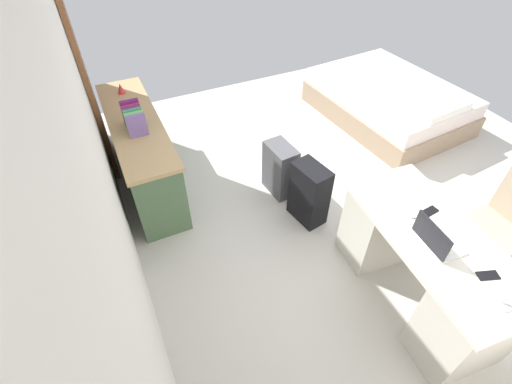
# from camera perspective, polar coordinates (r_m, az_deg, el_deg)

# --- Properties ---
(ground_plane) EXTENTS (5.60, 5.60, 0.00)m
(ground_plane) POSITION_cam_1_polar(r_m,az_deg,el_deg) (4.06, 13.91, -0.48)
(ground_plane) COLOR beige
(wall_back) EXTENTS (4.60, 0.10, 2.85)m
(wall_back) POSITION_cam_1_polar(r_m,az_deg,el_deg) (2.53, -24.79, 7.82)
(wall_back) COLOR silver
(wall_back) RESTS_ON ground_plane
(door_wooden) EXTENTS (0.88, 0.05, 2.04)m
(door_wooden) POSITION_cam_1_polar(r_m,az_deg,el_deg) (4.27, -24.80, 15.86)
(door_wooden) COLOR brown
(door_wooden) RESTS_ON ground_plane
(desk) EXTENTS (1.49, 0.78, 0.76)m
(desk) POSITION_cam_1_polar(r_m,az_deg,el_deg) (3.13, 24.13, -10.46)
(desk) COLOR silver
(desk) RESTS_ON ground_plane
(office_chair) EXTENTS (0.52, 0.52, 0.94)m
(office_chair) POSITION_cam_1_polar(r_m,az_deg,el_deg) (3.61, 32.96, -5.39)
(office_chair) COLOR black
(office_chair) RESTS_ON ground_plane
(credenza) EXTENTS (1.80, 0.48, 0.78)m
(credenza) POSITION_cam_1_polar(r_m,az_deg,el_deg) (4.05, -17.13, 5.83)
(credenza) COLOR #4C6B47
(credenza) RESTS_ON ground_plane
(bed) EXTENTS (2.00, 1.54, 0.58)m
(bed) POSITION_cam_1_polar(r_m,az_deg,el_deg) (5.33, 19.74, 12.99)
(bed) COLOR gray
(bed) RESTS_ON ground_plane
(suitcase_black) EXTENTS (0.39, 0.28, 0.63)m
(suitcase_black) POSITION_cam_1_polar(r_m,az_deg,el_deg) (3.54, 8.16, -0.24)
(suitcase_black) COLOR black
(suitcase_black) RESTS_ON ground_plane
(suitcase_spare_grey) EXTENTS (0.38, 0.25, 0.56)m
(suitcase_spare_grey) POSITION_cam_1_polar(r_m,az_deg,el_deg) (3.83, 3.71, 3.52)
(suitcase_spare_grey) COLOR #4C4C51
(suitcase_spare_grey) RESTS_ON ground_plane
(laptop) EXTENTS (0.33, 0.25, 0.21)m
(laptop) POSITION_cam_1_polar(r_m,az_deg,el_deg) (2.78, 25.99, -6.51)
(laptop) COLOR silver
(laptop) RESTS_ON desk
(computer_mouse) EXTENTS (0.07, 0.10, 0.03)m
(computer_mouse) POSITION_cam_1_polar(r_m,az_deg,el_deg) (2.93, 23.27, -3.16)
(computer_mouse) COLOR white
(computer_mouse) RESTS_ON desk
(cell_phone_near_laptop) EXTENTS (0.11, 0.15, 0.01)m
(cell_phone_near_laptop) POSITION_cam_1_polar(r_m,az_deg,el_deg) (2.79, 32.11, -10.82)
(cell_phone_near_laptop) COLOR black
(cell_phone_near_laptop) RESTS_ON desk
(cell_phone_by_mouse) EXTENTS (0.08, 0.14, 0.01)m
(cell_phone_by_mouse) POSITION_cam_1_polar(r_m,az_deg,el_deg) (3.01, 25.14, -2.72)
(cell_phone_by_mouse) COLOR black
(cell_phone_by_mouse) RESTS_ON desk
(book_row) EXTENTS (0.32, 0.17, 0.24)m
(book_row) POSITION_cam_1_polar(r_m,az_deg,el_deg) (3.66, -18.27, 10.72)
(book_row) COLOR #7A60A6
(book_row) RESTS_ON credenza
(figurine_small) EXTENTS (0.08, 0.08, 0.11)m
(figurine_small) POSITION_cam_1_polar(r_m,az_deg,el_deg) (4.33, -20.10, 14.73)
(figurine_small) COLOR red
(figurine_small) RESTS_ON credenza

